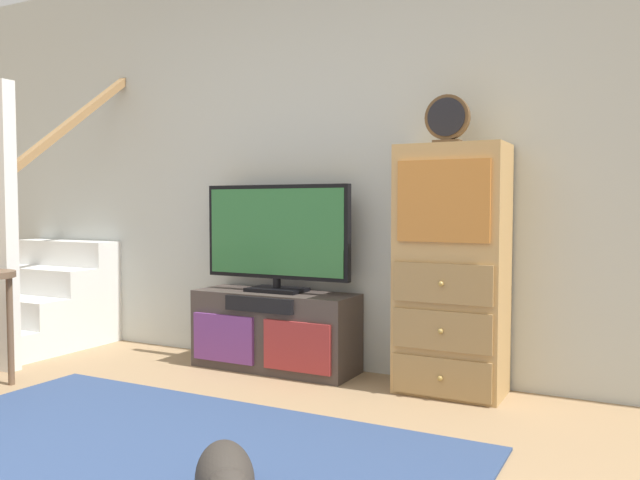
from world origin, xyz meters
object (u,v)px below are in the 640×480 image
Objects in this scene: media_console at (275,331)px; desk_clock at (447,120)px; side_cabinet at (451,270)px; television at (276,235)px.

media_console is 1.67m from desk_clock.
media_console is at bearing 179.75° from desk_clock.
side_cabinet reaches higher than media_console.
television is 1.28m from desk_clock.
media_console is 1.04× the size of television.
desk_clock reaches higher than television.
television is 1.14m from side_cabinet.
desk_clock reaches higher than side_cabinet.
television is 3.78× the size of desk_clock.
media_console is at bearing -179.48° from side_cabinet.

